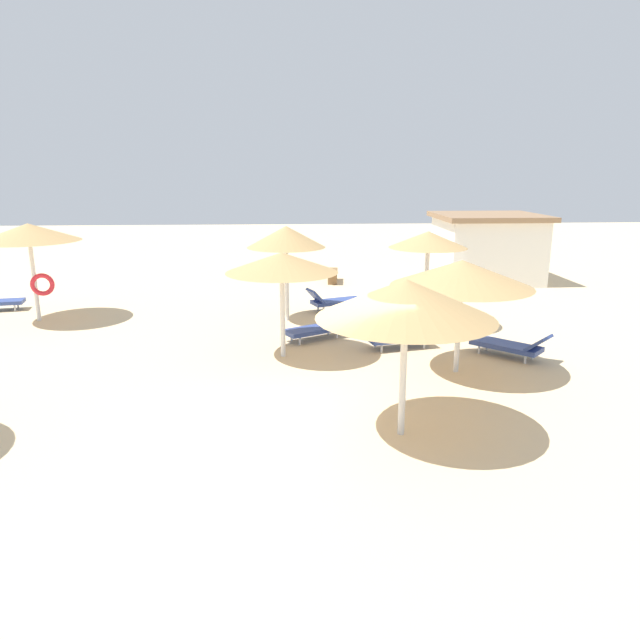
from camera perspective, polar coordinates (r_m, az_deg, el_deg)
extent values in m
plane|color=beige|center=(10.89, 0.96, -10.13)|extent=(80.00, 80.00, 0.00)
cylinder|color=silver|center=(19.77, -26.16, 3.55)|extent=(0.12, 0.12, 2.55)
cone|color=tan|center=(19.59, -26.63, 7.68)|extent=(2.96, 2.96, 0.53)
torus|color=red|center=(19.72, -25.52, 3.15)|extent=(0.71, 0.25, 0.70)
cylinder|color=silver|center=(14.36, -3.68, 0.69)|extent=(0.12, 0.12, 2.22)
cone|color=tan|center=(14.11, -3.77, 5.64)|extent=(2.73, 2.73, 0.49)
cylinder|color=silver|center=(17.25, 10.34, 3.24)|extent=(0.12, 0.12, 2.46)
cone|color=tan|center=(17.04, 10.54, 7.75)|extent=(2.24, 2.24, 0.47)
cylinder|color=silver|center=(17.84, -3.26, 3.66)|extent=(0.12, 0.12, 2.36)
cone|color=tan|center=(17.63, -3.33, 8.14)|extent=(2.36, 2.36, 0.64)
cylinder|color=silver|center=(13.60, 13.38, -0.74)|extent=(0.12, 0.12, 2.10)
cone|color=tan|center=(13.33, 13.69, 4.45)|extent=(3.17, 3.17, 0.60)
cylinder|color=silver|center=(10.19, 8.12, -5.33)|extent=(0.12, 0.12, 2.21)
cone|color=tan|center=(9.82, 8.40, 2.05)|extent=(3.05, 3.05, 0.67)
cylinder|color=silver|center=(21.68, -27.69, 1.06)|extent=(0.06, 0.06, 0.22)
cylinder|color=silver|center=(22.10, -27.44, 1.32)|extent=(0.06, 0.06, 0.22)
cube|color=#33478C|center=(15.97, -0.55, -0.94)|extent=(1.80, 1.39, 0.12)
cube|color=#33478C|center=(16.32, 1.82, 0.38)|extent=(0.68, 0.76, 0.47)
cylinder|color=silver|center=(16.50, 0.81, -1.04)|extent=(0.06, 0.06, 0.22)
cylinder|color=silver|center=(16.15, 1.67, -1.39)|extent=(0.06, 0.06, 0.22)
cylinder|color=silver|center=(15.90, -2.80, -1.67)|extent=(0.06, 0.06, 0.22)
cylinder|color=silver|center=(15.53, -1.99, -2.05)|extent=(0.06, 0.06, 0.22)
cube|color=#33478C|center=(15.35, 7.83, -1.72)|extent=(1.80, 1.00, 0.12)
cube|color=#33478C|center=(14.97, 5.07, -0.96)|extent=(0.53, 0.71, 0.48)
cylinder|color=silver|center=(14.97, 6.05, -2.76)|extent=(0.06, 0.06, 0.22)
cylinder|color=silver|center=(15.36, 5.43, -2.30)|extent=(0.06, 0.06, 0.22)
cylinder|color=silver|center=(15.45, 10.17, -2.36)|extent=(0.06, 0.06, 0.22)
cylinder|color=silver|center=(15.83, 9.47, -1.92)|extent=(0.06, 0.06, 0.22)
cube|color=#33478C|center=(19.37, 1.69, 1.83)|extent=(1.82, 1.21, 0.12)
cube|color=#33478C|center=(18.98, -0.47, 2.38)|extent=(0.63, 0.75, 0.46)
cylinder|color=silver|center=(18.96, 0.36, 1.03)|extent=(0.06, 0.06, 0.22)
cylinder|color=silver|center=(19.35, -0.19, 1.30)|extent=(0.06, 0.06, 0.22)
cylinder|color=silver|center=(19.48, 3.56, 1.37)|extent=(0.06, 0.06, 0.22)
cylinder|color=silver|center=(19.86, 2.96, 1.63)|extent=(0.06, 0.06, 0.22)
cube|color=#33478C|center=(15.25, 17.73, -2.40)|extent=(1.66, 1.65, 0.12)
cube|color=#33478C|center=(14.91, 20.60, -2.11)|extent=(0.79, 0.79, 0.41)
cylinder|color=silver|center=(15.28, 20.07, -3.23)|extent=(0.06, 0.06, 0.22)
cylinder|color=silver|center=(14.89, 19.44, -3.64)|extent=(0.06, 0.06, 0.22)
cylinder|color=silver|center=(15.72, 16.02, -2.41)|extent=(0.06, 0.06, 0.22)
cylinder|color=silver|center=(15.34, 15.30, -2.79)|extent=(0.06, 0.06, 0.22)
cube|color=brown|center=(24.12, 1.24, 4.78)|extent=(0.55, 1.53, 0.08)
cube|color=brown|center=(23.62, 1.20, 3.97)|extent=(0.37, 0.16, 0.41)
cube|color=brown|center=(24.70, 1.26, 4.44)|extent=(0.37, 0.16, 0.41)
cube|color=white|center=(25.46, 15.98, 6.62)|extent=(3.83, 3.62, 2.55)
cube|color=#8C6B4C|center=(25.32, 16.20, 9.70)|extent=(4.23, 4.02, 0.20)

